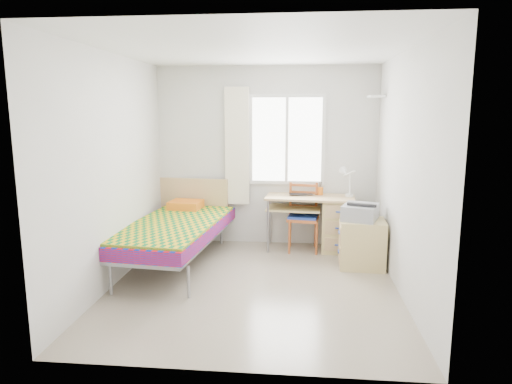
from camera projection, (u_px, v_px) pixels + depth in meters
The scene contains 17 objects.
floor at pixel (254, 286), 5.20m from camera, with size 3.50×3.50×0.00m, color #BCAD93.
ceiling at pixel (254, 49), 4.74m from camera, with size 3.50×3.50×0.00m, color white.
wall_back at pixel (266, 157), 6.68m from camera, with size 3.20×3.20×0.00m, color silver.
wall_left at pixel (113, 171), 5.12m from camera, with size 3.50×3.50×0.00m, color silver.
wall_right at pixel (405, 175), 4.81m from camera, with size 3.50×3.50×0.00m, color silver.
window at pixel (287, 140), 6.58m from camera, with size 1.10×0.04×1.30m.
curtain at pixel (237, 147), 6.63m from camera, with size 0.35×0.05×1.70m, color #F7F2CC.
floating_shelf at pixel (376, 96), 6.04m from camera, with size 0.20×0.32×0.03m, color white.
bed at pixel (176, 228), 5.88m from camera, with size 1.26×2.33×0.97m.
desk at pixel (333, 221), 6.47m from camera, with size 1.28×0.66×0.77m.
chair at pixel (304, 213), 6.46m from camera, with size 0.47×0.47×0.96m.
cabinet at pixel (362, 243), 5.79m from camera, with size 0.59×0.52×0.61m.
printer at pixel (360, 212), 5.75m from camera, with size 0.53×0.57×0.20m.
laptop at pixel (301, 195), 6.46m from camera, with size 0.33×0.21×0.03m, color black.
pen_cup at pixel (320, 191), 6.54m from camera, with size 0.09×0.09×0.11m, color orange.
task_lamp at pixel (346, 178), 6.26m from camera, with size 0.24×0.33×0.44m.
book at pixel (297, 208), 6.51m from camera, with size 0.16×0.22×0.02m, color gray.
Camera 1 is at (0.50, -4.90, 1.97)m, focal length 32.00 mm.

